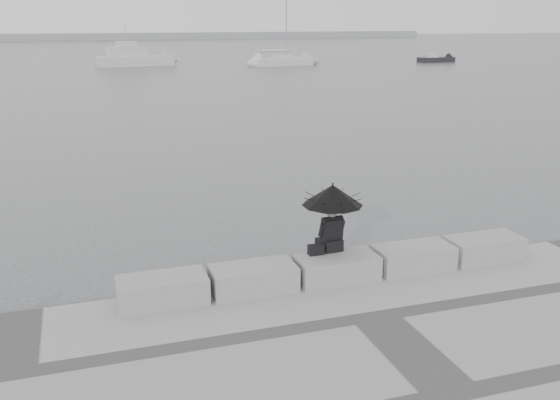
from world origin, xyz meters
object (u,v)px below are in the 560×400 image
object	(u,v)px
seated_person	(332,202)
motor_cruiser	(135,58)
small_motorboat	(436,59)
sailboat_right	(283,61)

from	to	relation	value
seated_person	motor_cruiser	xyz separation A→B (m)	(2.36, 64.84, -1.12)
small_motorboat	seated_person	bearing A→B (deg)	-125.61
motor_cruiser	seated_person	bearing A→B (deg)	-98.24
small_motorboat	motor_cruiser	bearing A→B (deg)	169.69
small_motorboat	sailboat_right	bearing A→B (deg)	176.26
sailboat_right	small_motorboat	bearing A→B (deg)	-5.68
seated_person	motor_cruiser	world-z (taller)	motor_cruiser
seated_person	sailboat_right	world-z (taller)	sailboat_right
seated_person	sailboat_right	size ratio (longest dim) A/B	0.11
seated_person	small_motorboat	distance (m)	71.40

